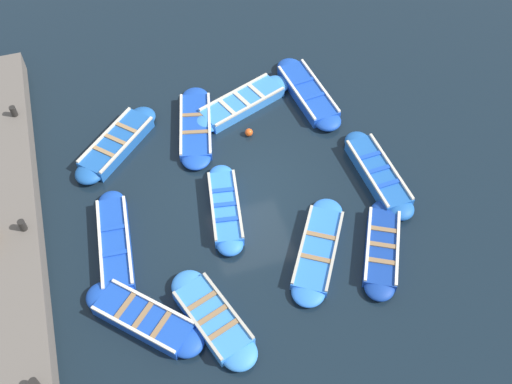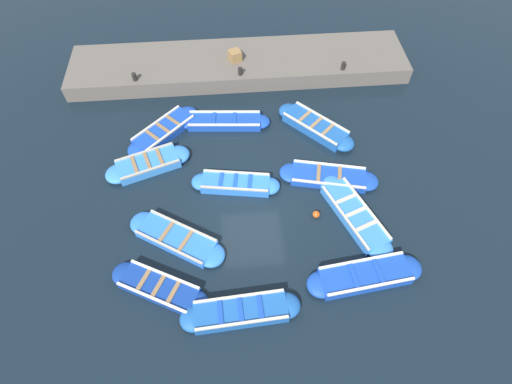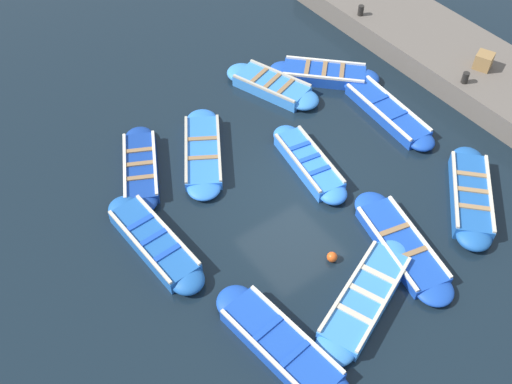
# 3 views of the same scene
# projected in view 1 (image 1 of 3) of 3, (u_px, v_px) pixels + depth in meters

# --- Properties ---
(ground_plane) EXTENTS (120.00, 120.00, 0.00)m
(ground_plane) POSITION_uv_depth(u_px,v_px,m) (250.00, 191.00, 18.36)
(ground_plane) COLOR black
(boat_tucked) EXTENTS (3.96, 2.27, 0.40)m
(boat_tucked) POSITION_uv_depth(u_px,v_px,m) (242.00, 103.00, 20.47)
(boat_tucked) COLOR #3884E0
(boat_tucked) RESTS_ON ground
(boat_broadside) EXTENTS (1.10, 3.91, 0.40)m
(boat_broadside) POSITION_uv_depth(u_px,v_px,m) (115.00, 244.00, 16.99)
(boat_broadside) COLOR #1947B7
(boat_broadside) RESTS_ON ground
(boat_near_quay) EXTENTS (3.15, 3.17, 0.43)m
(boat_near_quay) POSITION_uv_depth(u_px,v_px,m) (144.00, 319.00, 15.57)
(boat_near_quay) COLOR #1947B7
(boat_near_quay) RESTS_ON ground
(boat_outer_right) EXTENTS (3.28, 3.21, 0.46)m
(boat_outer_right) POSITION_uv_depth(u_px,v_px,m) (117.00, 144.00, 19.29)
(boat_outer_right) COLOR #1E59AD
(boat_outer_right) RESTS_ON ground
(boat_alongside) EXTENTS (1.35, 3.93, 0.43)m
(boat_alongside) POSITION_uv_depth(u_px,v_px,m) (308.00, 93.00, 20.76)
(boat_alongside) COLOR #1947B7
(boat_alongside) RESTS_ON ground
(boat_end_of_row) EXTENTS (2.28, 3.39, 0.37)m
(boat_end_of_row) POSITION_uv_depth(u_px,v_px,m) (382.00, 248.00, 16.92)
(boat_end_of_row) COLOR navy
(boat_end_of_row) RESTS_ON ground
(boat_inner_gap) EXTENTS (1.29, 3.42, 0.42)m
(boat_inner_gap) POSITION_uv_depth(u_px,v_px,m) (225.00, 208.00, 17.74)
(boat_inner_gap) COLOR blue
(boat_inner_gap) RESTS_ON ground
(boat_bow_out) EXTENTS (1.99, 3.46, 0.43)m
(boat_bow_out) POSITION_uv_depth(u_px,v_px,m) (213.00, 318.00, 15.58)
(boat_bow_out) COLOR #3884E0
(boat_bow_out) RESTS_ON ground
(boat_centre) EXTENTS (1.07, 3.74, 0.46)m
(boat_centre) POSITION_uv_depth(u_px,v_px,m) (378.00, 174.00, 18.53)
(boat_centre) COLOR #1E59AD
(boat_centre) RESTS_ON ground
(boat_stern_in) EXTENTS (2.72, 3.63, 0.35)m
(boat_stern_in) POSITION_uv_depth(u_px,v_px,m) (318.00, 250.00, 16.90)
(boat_stern_in) COLOR blue
(boat_stern_in) RESTS_ON ground
(boat_outer_left) EXTENTS (1.74, 3.87, 0.35)m
(boat_outer_left) POSITION_uv_depth(u_px,v_px,m) (196.00, 127.00, 19.83)
(boat_outer_left) COLOR #1947B7
(boat_outer_left) RESTS_ON ground
(bollard_north) EXTENTS (0.20, 0.20, 0.35)m
(bollard_north) POSITION_uv_depth(u_px,v_px,m) (14.00, 111.00, 19.17)
(bollard_north) COLOR black
(bollard_north) RESTS_ON quay_wall
(bollard_mid_north) EXTENTS (0.20, 0.20, 0.35)m
(bollard_mid_north) POSITION_uv_depth(u_px,v_px,m) (22.00, 225.00, 16.47)
(bollard_mid_north) COLOR black
(bollard_mid_north) RESTS_ON quay_wall
(bollard_mid_south) EXTENTS (0.20, 0.20, 0.35)m
(bollard_mid_south) POSITION_uv_depth(u_px,v_px,m) (35.00, 384.00, 13.77)
(bollard_mid_south) COLOR black
(bollard_mid_south) RESTS_ON quay_wall
(buoy_orange_near) EXTENTS (0.26, 0.26, 0.26)m
(buoy_orange_near) POSITION_uv_depth(u_px,v_px,m) (249.00, 132.00, 19.69)
(buoy_orange_near) COLOR #E05119
(buoy_orange_near) RESTS_ON ground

